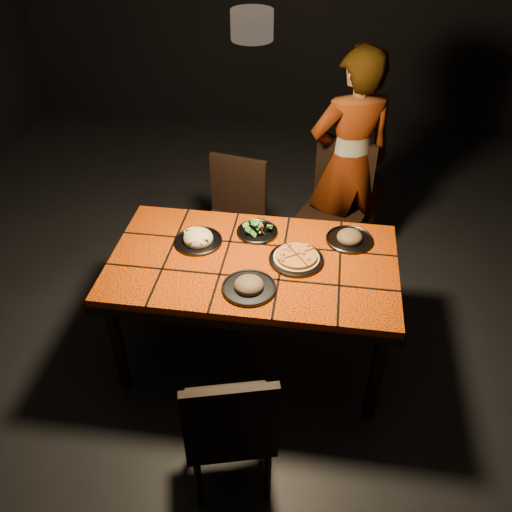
# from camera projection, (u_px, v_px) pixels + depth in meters

# --- Properties ---
(room_shell) EXTENTS (6.04, 7.04, 3.08)m
(room_shell) POSITION_uv_depth(u_px,v_px,m) (253.00, 136.00, 2.56)
(room_shell) COLOR black
(room_shell) RESTS_ON ground
(dining_table) EXTENTS (1.62, 0.92, 0.75)m
(dining_table) POSITION_uv_depth(u_px,v_px,m) (253.00, 271.00, 3.07)
(dining_table) COLOR #D84506
(dining_table) RESTS_ON ground
(chair_near) EXTENTS (0.50, 0.50, 0.90)m
(chair_near) POSITION_uv_depth(u_px,v_px,m) (230.00, 426.00, 2.45)
(chair_near) COLOR black
(chair_near) RESTS_ON ground
(chair_far_left) EXTENTS (0.48, 0.48, 0.90)m
(chair_far_left) POSITION_uv_depth(u_px,v_px,m) (234.00, 213.00, 3.81)
(chair_far_left) COLOR black
(chair_far_left) RESTS_ON ground
(chair_far_right) EXTENTS (0.56, 0.56, 0.97)m
(chair_far_right) POSITION_uv_depth(u_px,v_px,m) (337.00, 199.00, 3.89)
(chair_far_right) COLOR black
(chair_far_right) RESTS_ON ground
(diner) EXTENTS (0.70, 0.58, 1.63)m
(diner) POSITION_uv_depth(u_px,v_px,m) (350.00, 163.00, 3.77)
(diner) COLOR brown
(diner) RESTS_ON ground
(pendant_lamp) EXTENTS (0.18, 0.18, 1.06)m
(pendant_lamp) POSITION_uv_depth(u_px,v_px,m) (252.00, 20.00, 2.24)
(pendant_lamp) COLOR black
(pendant_lamp) RESTS_ON room_shell
(plate_pizza) EXTENTS (0.36, 0.36, 0.04)m
(plate_pizza) POSITION_uv_depth(u_px,v_px,m) (296.00, 258.00, 3.00)
(plate_pizza) COLOR #323237
(plate_pizza) RESTS_ON dining_table
(plate_pasta) EXTENTS (0.28, 0.28, 0.09)m
(plate_pasta) POSITION_uv_depth(u_px,v_px,m) (198.00, 239.00, 3.13)
(plate_pasta) COLOR #323237
(plate_pasta) RESTS_ON dining_table
(plate_salad) EXTENTS (0.25, 0.25, 0.07)m
(plate_salad) POSITION_uv_depth(u_px,v_px,m) (257.00, 230.00, 3.21)
(plate_salad) COLOR #323237
(plate_salad) RESTS_ON dining_table
(plate_mushroom_a) EXTENTS (0.29, 0.29, 0.09)m
(plate_mushroom_a) POSITION_uv_depth(u_px,v_px,m) (249.00, 286.00, 2.81)
(plate_mushroom_a) COLOR #323237
(plate_mushroom_a) RESTS_ON dining_table
(plate_mushroom_b) EXTENTS (0.27, 0.27, 0.09)m
(plate_mushroom_b) POSITION_uv_depth(u_px,v_px,m) (350.00, 238.00, 3.15)
(plate_mushroom_b) COLOR #323237
(plate_mushroom_b) RESTS_ON dining_table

